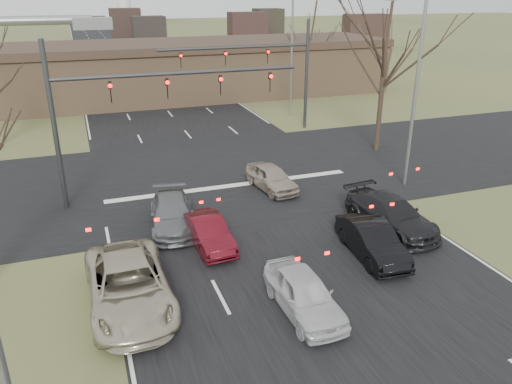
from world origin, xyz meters
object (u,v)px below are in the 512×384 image
mast_arm_near (125,100)px  streetlight_right_near (414,82)px  car_black_hatch (372,241)px  car_charcoal_sedan (391,214)px  car_white_sedan (304,293)px  car_silver_suv (129,286)px  car_red_ahead (208,232)px  mast_arm_far (272,63)px  car_grey_ahead (172,214)px  building (175,70)px  car_silver_ahead (272,178)px  streetlight_right_far (290,48)px

mast_arm_near → streetlight_right_near: bearing=-12.1°
mast_arm_near → car_black_hatch: size_ratio=2.90×
streetlight_right_near → car_charcoal_sedan: 7.56m
mast_arm_near → car_white_sedan: mast_arm_near is taller
mast_arm_near → car_silver_suv: 10.46m
car_red_ahead → mast_arm_near: bearing=107.1°
mast_arm_far → car_white_sedan: bearing=-108.6°
car_black_hatch → car_grey_ahead: car_black_hatch is taller
car_silver_suv → car_grey_ahead: 6.04m
mast_arm_far → streetlight_right_near: size_ratio=1.11×
car_black_hatch → car_charcoal_sedan: (2.10, 1.81, 0.04)m
car_grey_ahead → car_red_ahead: size_ratio=1.21×
mast_arm_far → building: bearing=105.6°
mast_arm_far → car_white_sedan: mast_arm_far is taller
mast_arm_near → mast_arm_far: (11.41, 10.00, -0.06)m
car_white_sedan → car_silver_ahead: bearing=73.2°
building → car_black_hatch: bearing=-88.3°
mast_arm_far → car_red_ahead: bearing=-119.3°
car_charcoal_sedan → car_black_hatch: bearing=-145.4°
car_white_sedan → streetlight_right_far: bearing=66.9°
car_silver_suv → mast_arm_near: bearing=81.7°
streetlight_right_near → car_silver_ahead: streetlight_right_near is taller
building → car_grey_ahead: 29.64m
car_silver_ahead → car_red_ahead: bearing=-141.1°
streetlight_right_far → car_red_ahead: size_ratio=2.63×
streetlight_right_near → car_grey_ahead: bearing=-175.7°
car_charcoal_sedan → car_silver_ahead: bearing=111.1°
mast_arm_near → streetlight_right_far: size_ratio=1.21×
mast_arm_far → car_charcoal_sedan: bearing=-93.6°
streetlight_right_far → car_silver_suv: streetlight_right_far is taller
mast_arm_far → car_black_hatch: size_ratio=2.66×
car_grey_ahead → car_silver_suv: bearing=-106.5°
car_silver_ahead → mast_arm_near: bearing=163.2°
streetlight_right_far → car_charcoal_sedan: bearing=-101.1°
building → car_grey_ahead: bearing=-101.7°
building → car_black_hatch: size_ratio=10.16×
building → streetlight_right_near: streetlight_right_near is taller
mast_arm_far → car_silver_ahead: bearing=-111.1°
car_charcoal_sedan → car_red_ahead: size_ratio=1.32×
car_red_ahead → car_silver_suv: bearing=-141.0°
car_silver_ahead → car_silver_suv: bearing=-142.8°
mast_arm_near → car_charcoal_sedan: bearing=-35.7°
car_silver_ahead → mast_arm_far: bearing=61.4°
car_silver_suv → car_charcoal_sedan: 11.77m
mast_arm_near → car_red_ahead: size_ratio=3.19×
car_white_sedan → car_red_ahead: 5.79m
mast_arm_near → streetlight_right_far: streetlight_right_far is taller
building → streetlight_right_near: bearing=-76.3°
mast_arm_near → car_charcoal_sedan: 13.45m
streetlight_right_near → mast_arm_far: bearing=101.5°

